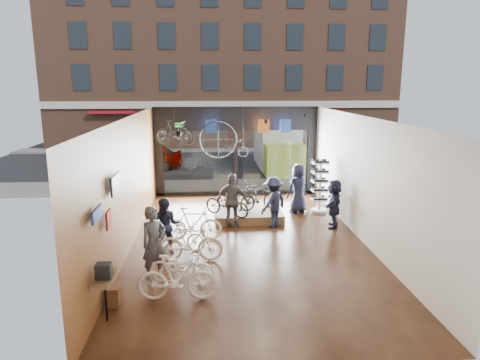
{
  "coord_description": "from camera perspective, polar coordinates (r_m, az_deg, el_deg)",
  "views": [
    {
      "loc": [
        -1.13,
        -12.32,
        4.72
      ],
      "look_at": [
        -0.15,
        1.4,
        1.64
      ],
      "focal_mm": 32.0,
      "sensor_mm": 36.0,
      "label": 1
    }
  ],
  "objects": [
    {
      "name": "opposite_building",
      "position": [
        33.92,
        -2.25,
        16.47
      ],
      "size": [
        26.0,
        5.0,
        14.0
      ],
      "primitive_type": "cube",
      "color": "brown",
      "rests_on": "ground"
    },
    {
      "name": "wall_back",
      "position": [
        6.99,
        5.65,
        -11.21
      ],
      "size": [
        7.0,
        0.04,
        3.8
      ],
      "primitive_type": "cube",
      "color": "beige",
      "rests_on": "ground"
    },
    {
      "name": "customer_3",
      "position": [
        14.37,
        4.48,
        -2.98
      ],
      "size": [
        1.26,
        1.22,
        1.73
      ],
      "primitive_type": "imported",
      "rotation": [
        0.0,
        0.0,
        3.88
      ],
      "color": "#161C33",
      "rests_on": "ground_plane"
    },
    {
      "name": "hung_bike",
      "position": [
        16.67,
        -8.7,
        6.3
      ],
      "size": [
        1.64,
        0.91,
        0.95
      ],
      "primitive_type": "imported",
      "rotation": [
        0.0,
        0.0,
        1.26
      ],
      "color": "black",
      "rests_on": "ceiling"
    },
    {
      "name": "jersey_right",
      "position": [
        17.87,
        6.08,
        7.19
      ],
      "size": [
        0.45,
        0.03,
        0.55
      ],
      "primitive_type": "cube",
      "color": "#1E3F99",
      "rests_on": "ceiling"
    },
    {
      "name": "floor_bike_1",
      "position": [
        9.81,
        -8.36,
        -12.75
      ],
      "size": [
        1.82,
        0.6,
        1.08
      ],
      "primitive_type": "imported",
      "rotation": [
        0.0,
        0.0,
        1.52
      ],
      "color": "silver",
      "rests_on": "ground_plane"
    },
    {
      "name": "penny_farthing",
      "position": [
        17.37,
        -1.84,
        5.28
      ],
      "size": [
        1.9,
        0.06,
        1.52
      ],
      "primitive_type": null,
      "color": "black",
      "rests_on": "ceiling"
    },
    {
      "name": "sidewalk_far",
      "position": [
        31.68,
        -1.99,
        4.16
      ],
      "size": [
        30.0,
        2.0,
        0.12
      ],
      "primitive_type": "cube",
      "color": "slate",
      "rests_on": "ground"
    },
    {
      "name": "sidewalk_near",
      "position": [
        20.1,
        -0.75,
        -0.78
      ],
      "size": [
        30.0,
        2.4,
        0.12
      ],
      "primitive_type": "cube",
      "color": "slate",
      "rests_on": "ground"
    },
    {
      "name": "ceiling",
      "position": [
        12.4,
        1.16,
        8.46
      ],
      "size": [
        7.0,
        12.0,
        0.04
      ],
      "primitive_type": "cube",
      "color": "black",
      "rests_on": "ground"
    },
    {
      "name": "jersey_left",
      "position": [
        17.6,
        -3.89,
        7.15
      ],
      "size": [
        0.45,
        0.03,
        0.55
      ],
      "primitive_type": "cube",
      "color": "#1E3F99",
      "rests_on": "ceiling"
    },
    {
      "name": "wall_left",
      "position": [
        12.86,
        -14.69,
        -0.46
      ],
      "size": [
        0.04,
        12.0,
        3.8
      ],
      "primitive_type": "cube",
      "color": "brown",
      "rests_on": "ground"
    },
    {
      "name": "floor_bike_5",
      "position": [
        13.27,
        -6.27,
        -5.85
      ],
      "size": [
        1.77,
        0.53,
        1.06
      ],
      "primitive_type": "imported",
      "rotation": [
        0.0,
        0.0,
        1.56
      ],
      "color": "silver",
      "rests_on": "ground_plane"
    },
    {
      "name": "wall_right",
      "position": [
        13.46,
        16.22,
        0.03
      ],
      "size": [
        0.04,
        12.0,
        3.8
      ],
      "primitive_type": "cube",
      "color": "beige",
      "rests_on": "ground"
    },
    {
      "name": "exit_sign",
      "position": [
        18.32,
        -8.1,
        7.27
      ],
      "size": [
        0.35,
        0.06,
        0.18
      ],
      "primitive_type": "cube",
      "color": "#198C26",
      "rests_on": "storefront"
    },
    {
      "name": "wall_merch",
      "position": [
        9.72,
        -17.39,
        -8.57
      ],
      "size": [
        0.4,
        2.4,
        2.6
      ],
      "primitive_type": null,
      "color": "navy",
      "rests_on": "wall_left"
    },
    {
      "name": "customer_2",
      "position": [
        14.18,
        -1.0,
        -2.86
      ],
      "size": [
        1.18,
        0.75,
        1.87
      ],
      "primitive_type": "imported",
      "rotation": [
        0.0,
        0.0,
        2.85
      ],
      "color": "#3F3F44",
      "rests_on": "ground_plane"
    },
    {
      "name": "street_car",
      "position": [
        24.92,
        -12.46,
        3.06
      ],
      "size": [
        4.14,
        1.67,
        1.41
      ],
      "primitive_type": "imported",
      "rotation": [
        0.0,
        0.0,
        -1.57
      ],
      "color": "gray",
      "rests_on": "street_road"
    },
    {
      "name": "ground_plane",
      "position": [
        13.25,
        1.09,
        -8.34
      ],
      "size": [
        7.0,
        12.0,
        0.04
      ],
      "primitive_type": "cube",
      "color": "black",
      "rests_on": "ground"
    },
    {
      "name": "display_bike_right",
      "position": [
        15.95,
        -0.31,
        -1.89
      ],
      "size": [
        1.71,
        1.11,
        0.85
      ],
      "primitive_type": "imported",
      "rotation": [
        0.0,
        0.0,
        1.94
      ],
      "color": "black",
      "rests_on": "display_platform"
    },
    {
      "name": "floor_bike_2",
      "position": [
        10.65,
        -7.77,
        -11.34
      ],
      "size": [
        1.66,
        0.83,
        0.83
      ],
      "primitive_type": "imported",
      "rotation": [
        0.0,
        0.0,
        1.39
      ],
      "color": "silver",
      "rests_on": "ground_plane"
    },
    {
      "name": "customer_5",
      "position": [
        14.69,
        12.42,
        -3.06
      ],
      "size": [
        0.96,
        1.6,
        1.64
      ],
      "primitive_type": "imported",
      "rotation": [
        0.0,
        0.0,
        4.38
      ],
      "color": "#161C33",
      "rests_on": "ground_plane"
    },
    {
      "name": "customer_4",
      "position": [
        16.1,
        7.76,
        -1.12
      ],
      "size": [
        1.08,
        0.95,
        1.85
      ],
      "primitive_type": "imported",
      "rotation": [
        0.0,
        0.0,
        3.63
      ],
      "color": "#161C33",
      "rests_on": "ground_plane"
    },
    {
      "name": "display_bike_mid",
      "position": [
        15.36,
        2.57,
        -2.3
      ],
      "size": [
        1.6,
        1.05,
        0.93
      ],
      "primitive_type": "imported",
      "rotation": [
        0.0,
        0.0,
        2.0
      ],
      "color": "black",
      "rests_on": "display_platform"
    },
    {
      "name": "storefront",
      "position": [
        18.57,
        -0.55,
        3.89
      ],
      "size": [
        7.0,
        0.26,
        3.8
      ],
      "primitive_type": null,
      "color": "black",
      "rests_on": "ground"
    },
    {
      "name": "box_truck",
      "position": [
        23.89,
        5.22,
        4.22
      ],
      "size": [
        2.12,
        6.35,
        2.5
      ],
      "primitive_type": null,
      "color": "silver",
      "rests_on": "street_road"
    },
    {
      "name": "street_road",
      "position": [
        27.75,
        -1.68,
        2.8
      ],
      "size": [
        30.0,
        18.0,
        0.02
      ],
      "primitive_type": "cube",
      "color": "black",
      "rests_on": "ground"
    },
    {
      "name": "sunglasses_rack",
      "position": [
        16.26,
        10.57,
        -0.79
      ],
      "size": [
        0.69,
        0.61,
        2.02
      ],
      "primitive_type": null,
      "rotation": [
        0.0,
        0.0,
        -0.23
      ],
      "color": "white",
      "rests_on": "ground_plane"
    },
    {
      "name": "floor_bike_4",
      "position": [
        12.63,
        -8.25,
        -7.43
      ],
      "size": [
        1.67,
        0.9,
        0.83
      ],
      "primitive_type": "imported",
      "rotation": [
        0.0,
        0.0,
        1.34
      ],
      "color": "silver",
      "rests_on": "ground_plane"
    },
    {
      "name": "jersey_mid",
      "position": [
        17.74,
        3.21,
        7.2
      ],
      "size": [
        0.45,
        0.03,
        0.55
      ],
      "primitive_type": "cube",
      "color": "#CC5919",
      "rests_on": "ceiling"
    },
    {
      "name": "floor_bike_3",
      "position": [
        11.78,
        -6.67,
        -8.26
      ],
      "size": [
        1.8,
        0.58,
        1.07
      ],
      "primitive_type": "imported",
      "rotation": [
        0.0,
        0.0,
        1.53
      ],
      "color": "silver",
      "rests_on": "ground_plane"
    },
    {
      "name": "customer_1",
      "position": [
        12.29,
        -9.82,
        -6.09
      ],
      "size": [
        0.87,
        0.72,
        1.63
      ],
      "primitive_type": "imported",
      "rotation": [
        0.0,
        0.0,
        -0.14
      ],
      "color": "#161C33",
      "rests_on": "ground_plane"
    },
    {
      "name": "display_platform",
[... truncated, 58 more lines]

